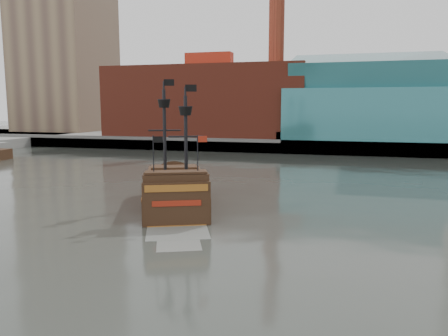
% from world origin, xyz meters
% --- Properties ---
extents(ground, '(400.00, 400.00, 0.00)m').
position_xyz_m(ground, '(0.00, 0.00, 0.00)').
color(ground, '#2B2E28').
rests_on(ground, ground).
extents(promenade_far, '(220.00, 60.00, 2.00)m').
position_xyz_m(promenade_far, '(0.00, 92.00, 1.00)').
color(promenade_far, slate).
rests_on(promenade_far, ground).
extents(seawall, '(220.00, 1.00, 2.60)m').
position_xyz_m(seawall, '(0.00, 62.50, 1.30)').
color(seawall, '#4C4C49').
rests_on(seawall, ground).
extents(skyline, '(149.00, 45.00, 62.00)m').
position_xyz_m(skyline, '(5.21, 84.56, 24.55)').
color(skyline, brown).
rests_on(skyline, promenade_far).
extents(pirate_ship, '(10.63, 16.50, 11.92)m').
position_xyz_m(pirate_ship, '(-7.36, 16.13, 1.08)').
color(pirate_ship, black).
rests_on(pirate_ship, ground).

